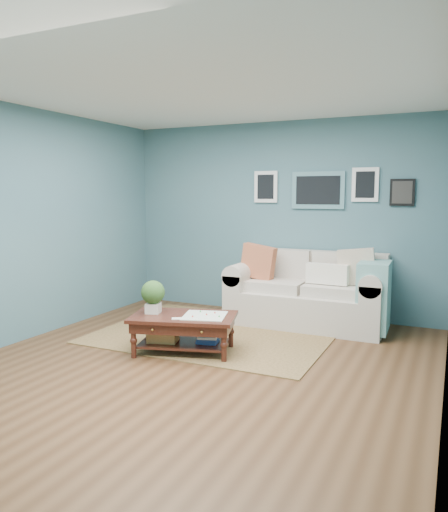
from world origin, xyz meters
The scene contains 4 objects.
room_shell centered at (0.02, 0.06, 1.36)m, with size 5.00×5.02×2.70m.
area_rug centered at (-0.33, 1.14, 0.01)m, with size 2.75×2.20×0.01m, color brown.
loveseat centered at (0.64, 2.03, 0.43)m, with size 2.05×0.93×1.05m.
coffee_table centered at (-0.38, 0.31, 0.34)m, with size 1.24×0.92×0.77m.
Camera 1 is at (2.28, -4.22, 1.70)m, focal length 35.00 mm.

